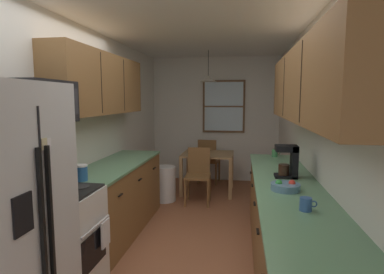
% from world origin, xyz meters
% --- Properties ---
extents(ground_plane, '(12.00, 12.00, 0.00)m').
position_xyz_m(ground_plane, '(0.00, 1.00, 0.00)').
color(ground_plane, '#995B3D').
extents(wall_left, '(0.10, 9.00, 2.55)m').
position_xyz_m(wall_left, '(-1.35, 1.00, 1.27)').
color(wall_left, white).
rests_on(wall_left, ground).
extents(wall_right, '(0.10, 9.00, 2.55)m').
position_xyz_m(wall_right, '(1.35, 1.00, 1.27)').
color(wall_right, white).
rests_on(wall_right, ground).
extents(wall_back, '(4.40, 0.10, 2.55)m').
position_xyz_m(wall_back, '(0.00, 3.65, 1.27)').
color(wall_back, white).
rests_on(wall_back, ground).
extents(ceiling_slab, '(4.40, 9.00, 0.08)m').
position_xyz_m(ceiling_slab, '(0.00, 1.00, 2.59)').
color(ceiling_slab, white).
extents(stove_range, '(0.66, 0.63, 1.10)m').
position_xyz_m(stove_range, '(-0.99, -0.53, 0.47)').
color(stove_range, white).
rests_on(stove_range, ground).
extents(microwave_over_range, '(0.39, 0.61, 0.36)m').
position_xyz_m(microwave_over_range, '(-1.11, -0.53, 1.68)').
color(microwave_over_range, black).
extents(counter_left, '(0.64, 1.97, 0.90)m').
position_xyz_m(counter_left, '(-1.00, 0.76, 0.45)').
color(counter_left, brown).
rests_on(counter_left, ground).
extents(upper_cabinets_left, '(0.33, 2.05, 0.72)m').
position_xyz_m(upper_cabinets_left, '(-1.14, 0.71, 1.88)').
color(upper_cabinets_left, brown).
extents(counter_right, '(0.64, 3.27, 0.90)m').
position_xyz_m(counter_right, '(1.00, 0.06, 0.45)').
color(counter_right, brown).
rests_on(counter_right, ground).
extents(upper_cabinets_right, '(0.33, 2.95, 0.65)m').
position_xyz_m(upper_cabinets_right, '(1.14, 0.01, 1.83)').
color(upper_cabinets_right, brown).
extents(dining_table, '(0.91, 0.78, 0.72)m').
position_xyz_m(dining_table, '(-0.05, 2.68, 0.61)').
color(dining_table, '#A87F51').
rests_on(dining_table, ground).
extents(dining_chair_near, '(0.41, 0.41, 0.90)m').
position_xyz_m(dining_chair_near, '(-0.14, 2.08, 0.50)').
color(dining_chair_near, brown).
rests_on(dining_chair_near, ground).
extents(dining_chair_far, '(0.44, 0.44, 0.90)m').
position_xyz_m(dining_chair_far, '(-0.10, 3.28, 0.50)').
color(dining_chair_far, brown).
rests_on(dining_chair_far, ground).
extents(pendant_light, '(0.30, 0.30, 0.55)m').
position_xyz_m(pendant_light, '(-0.05, 2.68, 2.05)').
color(pendant_light, black).
extents(back_window, '(0.86, 0.05, 1.07)m').
position_xyz_m(back_window, '(0.18, 3.58, 1.55)').
color(back_window, brown).
extents(trash_bin, '(0.36, 0.36, 0.58)m').
position_xyz_m(trash_bin, '(-0.70, 2.08, 0.29)').
color(trash_bin, white).
rests_on(trash_bin, ground).
extents(storage_canister, '(0.13, 0.13, 0.16)m').
position_xyz_m(storage_canister, '(-1.00, -0.10, 0.98)').
color(storage_canister, '#265999').
rests_on(storage_canister, counter_left).
extents(dish_towel, '(0.02, 0.16, 0.24)m').
position_xyz_m(dish_towel, '(-0.64, -0.38, 0.50)').
color(dish_towel, white).
extents(coffee_maker, '(0.22, 0.18, 0.33)m').
position_xyz_m(coffee_maker, '(1.04, 0.35, 1.07)').
color(coffee_maker, black).
rests_on(coffee_maker, counter_right).
extents(mug_by_coffeemaker, '(0.12, 0.08, 0.10)m').
position_xyz_m(mug_by_coffeemaker, '(1.02, 1.52, 0.95)').
color(mug_by_coffeemaker, '#3F7F4C').
rests_on(mug_by_coffeemaker, counter_right).
extents(mug_spare, '(0.12, 0.09, 0.10)m').
position_xyz_m(mug_spare, '(1.02, -0.63, 0.95)').
color(mug_spare, '#335999').
rests_on(mug_spare, counter_right).
extents(fruit_bowl, '(0.26, 0.26, 0.09)m').
position_xyz_m(fruit_bowl, '(0.94, -0.13, 0.94)').
color(fruit_bowl, '#597F9E').
rests_on(fruit_bowl, counter_right).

